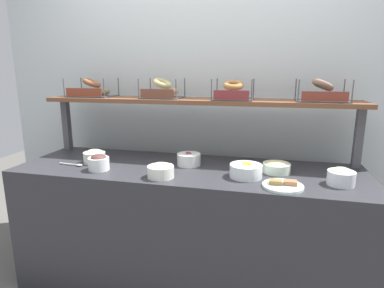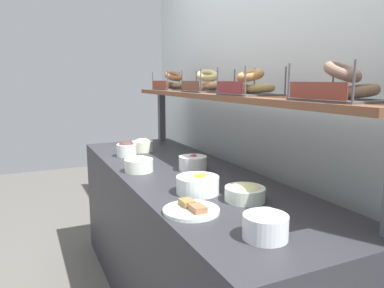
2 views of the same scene
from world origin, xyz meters
The scene contains 17 objects.
back_wall centered at (0.00, 0.55, 1.20)m, with size 3.47×0.06×2.40m, color silver.
deli_counter centered at (0.00, 0.00, 0.42)m, with size 2.27×0.70×0.85m, color #2D2D33.
shelf_riser_left centered at (-1.07, 0.27, 1.05)m, with size 0.05×0.05×0.40m, color #4C4C51.
upper_shelf centered at (0.00, 0.27, 1.26)m, with size 2.23×0.32×0.03m, color brown.
bowl_egg_salad centered at (0.56, 0.04, 0.89)m, with size 0.17×0.17×0.08m.
bowl_cream_cheese centered at (-0.11, -0.23, 0.89)m, with size 0.16×0.16×0.09m.
bowl_scallion_spread centered at (0.91, -0.11, 0.90)m, with size 0.15×0.15×0.10m.
bowl_chocolate_spread centered at (-0.54, -0.18, 0.90)m, with size 0.13×0.13×0.10m.
bowl_potato_salad centered at (-0.66, -0.03, 0.90)m, with size 0.15×0.15×0.09m.
bowl_fruit_salad centered at (0.38, -0.10, 0.89)m, with size 0.19×0.19×0.09m.
bowl_beet_salad centered at (-0.01, 0.06, 0.89)m, with size 0.16×0.16×0.09m.
serving_plate_white centered at (0.59, -0.23, 0.86)m, with size 0.22×0.22×0.04m.
serving_spoon_near_plate centered at (-0.76, -0.13, 0.86)m, with size 0.18×0.03×0.01m.
bagel_basket_cinnamon_raisin centered at (-0.84, 0.28, 1.33)m, with size 0.34×0.26×0.15m.
bagel_basket_sesame centered at (-0.26, 0.28, 1.33)m, with size 0.29×0.25×0.15m.
bagel_basket_everything centered at (0.25, 0.25, 1.33)m, with size 0.27×0.24×0.14m.
bagel_basket_poppy centered at (0.82, 0.27, 1.33)m, with size 0.32×0.26×0.15m.
Camera 2 is at (1.82, -0.79, 1.36)m, focal length 34.14 mm.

